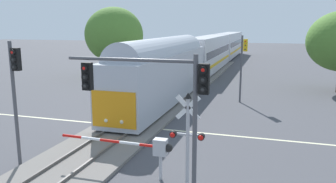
{
  "coord_description": "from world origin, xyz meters",
  "views": [
    {
      "loc": [
        8.56,
        -19.54,
        6.46
      ],
      "look_at": [
        1.86,
        2.21,
        2.0
      ],
      "focal_mm": 36.32,
      "sensor_mm": 36.0,
      "label": 1
    }
  ],
  "objects_px": {
    "crossing_signal_mast": "(187,132)",
    "traffic_signal_far_side": "(243,58)",
    "commuter_train": "(208,52)",
    "oak_behind_train": "(114,35)",
    "traffic_signal_near_right": "(156,93)",
    "traffic_signal_median": "(15,84)",
    "crossing_gate_near": "(149,147)"
  },
  "relations": [
    {
      "from": "traffic_signal_median",
      "to": "traffic_signal_near_right",
      "type": "xyz_separation_m",
      "value": [
        7.17,
        -1.51,
        0.33
      ]
    },
    {
      "from": "traffic_signal_far_side",
      "to": "traffic_signal_near_right",
      "type": "height_order",
      "value": "traffic_signal_far_side"
    },
    {
      "from": "traffic_signal_near_right",
      "to": "oak_behind_train",
      "type": "height_order",
      "value": "oak_behind_train"
    },
    {
      "from": "crossing_gate_near",
      "to": "traffic_signal_near_right",
      "type": "xyz_separation_m",
      "value": [
        1.05,
        -2.06,
        2.8
      ]
    },
    {
      "from": "crossing_gate_near",
      "to": "traffic_signal_far_side",
      "type": "relative_size",
      "value": 0.93
    },
    {
      "from": "crossing_signal_mast",
      "to": "traffic_signal_far_side",
      "type": "distance_m",
      "value": 16.74
    },
    {
      "from": "commuter_train",
      "to": "oak_behind_train",
      "type": "distance_m",
      "value": 13.48
    },
    {
      "from": "crossing_gate_near",
      "to": "traffic_signal_median",
      "type": "relative_size",
      "value": 0.91
    },
    {
      "from": "traffic_signal_median",
      "to": "oak_behind_train",
      "type": "distance_m",
      "value": 27.5
    },
    {
      "from": "crossing_signal_mast",
      "to": "traffic_signal_median",
      "type": "height_order",
      "value": "traffic_signal_median"
    },
    {
      "from": "traffic_signal_near_right",
      "to": "oak_behind_train",
      "type": "bearing_deg",
      "value": 118.47
    },
    {
      "from": "crossing_gate_near",
      "to": "traffic_signal_near_right",
      "type": "bearing_deg",
      "value": -62.96
    },
    {
      "from": "traffic_signal_near_right",
      "to": "crossing_gate_near",
      "type": "bearing_deg",
      "value": 117.04
    },
    {
      "from": "traffic_signal_far_side",
      "to": "oak_behind_train",
      "type": "bearing_deg",
      "value": 149.36
    },
    {
      "from": "commuter_train",
      "to": "crossing_gate_near",
      "type": "height_order",
      "value": "commuter_train"
    },
    {
      "from": "commuter_train",
      "to": "oak_behind_train",
      "type": "bearing_deg",
      "value": -140.86
    },
    {
      "from": "crossing_signal_mast",
      "to": "traffic_signal_near_right",
      "type": "height_order",
      "value": "traffic_signal_near_right"
    },
    {
      "from": "traffic_signal_far_side",
      "to": "oak_behind_train",
      "type": "xyz_separation_m",
      "value": [
        -16.49,
        9.77,
        1.51
      ]
    },
    {
      "from": "commuter_train",
      "to": "traffic_signal_far_side",
      "type": "bearing_deg",
      "value": -71.04
    },
    {
      "from": "traffic_signal_near_right",
      "to": "traffic_signal_far_side",
      "type": "bearing_deg",
      "value": 85.55
    },
    {
      "from": "traffic_signal_far_side",
      "to": "traffic_signal_near_right",
      "type": "distance_m",
      "value": 18.11
    },
    {
      "from": "crossing_gate_near",
      "to": "crossing_signal_mast",
      "type": "height_order",
      "value": "crossing_signal_mast"
    },
    {
      "from": "traffic_signal_median",
      "to": "oak_behind_train",
      "type": "bearing_deg",
      "value": 106.74
    },
    {
      "from": "traffic_signal_median",
      "to": "oak_behind_train",
      "type": "xyz_separation_m",
      "value": [
        -7.91,
        26.3,
        1.41
      ]
    },
    {
      "from": "crossing_gate_near",
      "to": "oak_behind_train",
      "type": "bearing_deg",
      "value": 118.58
    },
    {
      "from": "traffic_signal_median",
      "to": "traffic_signal_near_right",
      "type": "distance_m",
      "value": 7.34
    },
    {
      "from": "crossing_gate_near",
      "to": "traffic_signal_median",
      "type": "distance_m",
      "value": 6.62
    },
    {
      "from": "crossing_gate_near",
      "to": "oak_behind_train",
      "type": "xyz_separation_m",
      "value": [
        -14.03,
        25.76,
        3.89
      ]
    },
    {
      "from": "crossing_signal_mast",
      "to": "traffic_signal_near_right",
      "type": "relative_size",
      "value": 0.72
    },
    {
      "from": "crossing_gate_near",
      "to": "crossing_signal_mast",
      "type": "xyz_separation_m",
      "value": [
        1.84,
        -0.69,
        1.04
      ]
    },
    {
      "from": "crossing_signal_mast",
      "to": "traffic_signal_median",
      "type": "xyz_separation_m",
      "value": [
        -7.96,
        0.14,
        1.44
      ]
    },
    {
      "from": "traffic_signal_median",
      "to": "traffic_signal_near_right",
      "type": "bearing_deg",
      "value": -11.92
    }
  ]
}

